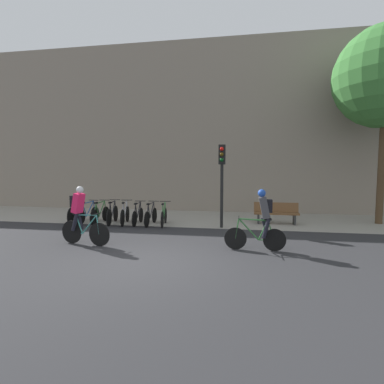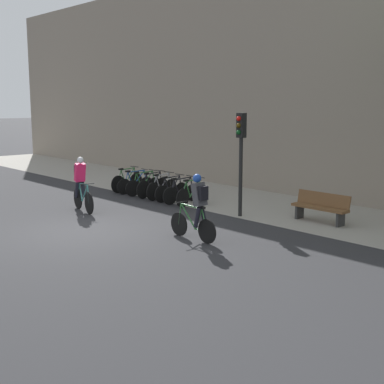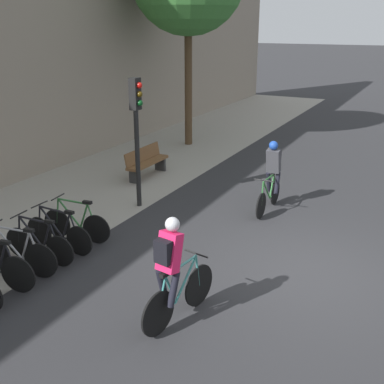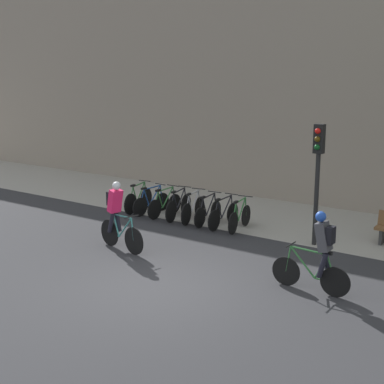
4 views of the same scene
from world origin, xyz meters
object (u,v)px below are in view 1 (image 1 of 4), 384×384
object	(u,v)px
parked_bike_2	(100,214)
parked_bike_3	(112,214)
cyclist_pink	(80,214)
parked_bike_1	(88,214)
traffic_light_pole	(222,170)
parked_bike_7	(164,216)
parked_bike_5	(138,215)
parked_bike_0	(76,213)
bench	(276,213)
parked_bike_6	(151,216)
cyclist_grey	(262,218)
parked_bike_4	(125,214)

from	to	relation	value
parked_bike_2	parked_bike_3	xyz separation A→B (m)	(0.56, 0.00, 0.02)
parked_bike_2	cyclist_pink	bearing A→B (deg)	-72.54
parked_bike_1	traffic_light_pole	world-z (taller)	traffic_light_pole
cyclist_pink	parked_bike_1	size ratio (longest dim) A/B	1.11
parked_bike_7	parked_bike_1	bearing A→B (deg)	-179.99
parked_bike_5	parked_bike_0	bearing A→B (deg)	179.98
traffic_light_pole	bench	bearing A→B (deg)	28.05
parked_bike_1	parked_bike_6	bearing A→B (deg)	-0.01
cyclist_grey	parked_bike_7	size ratio (longest dim) A/B	1.09
parked_bike_1	bench	world-z (taller)	parked_bike_1
parked_bike_2	parked_bike_3	world-z (taller)	parked_bike_3
parked_bike_4	parked_bike_7	size ratio (longest dim) A/B	1.03
parked_bike_5	cyclist_pink	bearing A→B (deg)	-100.49
parked_bike_2	bench	xyz separation A→B (m)	(7.36, 1.10, 0.08)
cyclist_grey	parked_bike_2	bearing A→B (deg)	154.25
parked_bike_3	parked_bike_6	size ratio (longest dim) A/B	1.00
bench	cyclist_pink	bearing A→B (deg)	-144.72
cyclist_pink	parked_bike_0	size ratio (longest dim) A/B	1.07
parked_bike_0	parked_bike_4	xyz separation A→B (m)	(2.24, -0.00, -0.01)
parked_bike_4	parked_bike_3	bearing A→B (deg)	-179.97
parked_bike_7	traffic_light_pole	world-z (taller)	traffic_light_pole
parked_bike_0	parked_bike_5	distance (m)	2.80
parked_bike_0	traffic_light_pole	world-z (taller)	traffic_light_pole
parked_bike_4	bench	distance (m)	6.34
parked_bike_3	parked_bike_7	xyz separation A→B (m)	(2.24, -0.00, -0.02)
parked_bike_1	parked_bike_6	xyz separation A→B (m)	(2.80, -0.00, 0.01)
parked_bike_4	traffic_light_pole	size ratio (longest dim) A/B	0.51
parked_bike_1	bench	xyz separation A→B (m)	(7.92, 1.10, 0.09)
cyclist_grey	parked_bike_5	xyz separation A→B (m)	(-4.83, 3.14, -0.56)
parked_bike_5	traffic_light_pole	distance (m)	3.95
parked_bike_1	traffic_light_pole	xyz separation A→B (m)	(5.71, -0.08, 1.88)
parked_bike_0	parked_bike_1	distance (m)	0.56
parked_bike_2	traffic_light_pole	distance (m)	5.48
parked_bike_6	parked_bike_7	distance (m)	0.56
cyclist_pink	cyclist_grey	xyz separation A→B (m)	(5.45, 0.22, -0.00)
parked_bike_3	cyclist_grey	bearing A→B (deg)	-27.83
cyclist_grey	parked_bike_5	bearing A→B (deg)	146.97
cyclist_pink	parked_bike_3	bearing A→B (deg)	98.41
cyclist_pink	parked_bike_4	xyz separation A→B (m)	(0.06, 3.36, -0.54)
parked_bike_5	traffic_light_pole	world-z (taller)	traffic_light_pole
parked_bike_3	parked_bike_4	bearing A→B (deg)	0.03
cyclist_pink	cyclist_grey	distance (m)	5.45
cyclist_pink	parked_bike_0	distance (m)	4.04
parked_bike_6	traffic_light_pole	bearing A→B (deg)	-1.49
parked_bike_5	parked_bike_3	bearing A→B (deg)	179.97
parked_bike_5	parked_bike_6	distance (m)	0.56
parked_bike_3	parked_bike_7	size ratio (longest dim) A/B	1.05
parked_bike_6	parked_bike_0	bearing A→B (deg)	179.97
cyclist_grey	parked_bike_1	world-z (taller)	cyclist_grey
parked_bike_0	parked_bike_2	world-z (taller)	parked_bike_0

